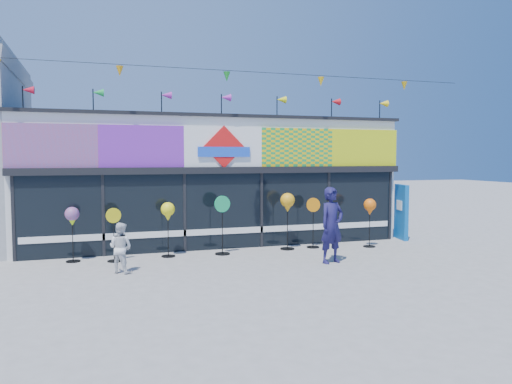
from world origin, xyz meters
name	(u,v)px	position (x,y,z in m)	size (l,w,h in m)	color
ground	(260,274)	(0.00, 0.00, 0.00)	(80.00, 80.00, 0.00)	gray
kite_shop	(206,178)	(0.00, 5.94, 2.05)	(16.00, 5.70, 5.31)	white
blue_sign	(401,212)	(6.20, 3.32, 0.94)	(0.33, 0.94, 1.86)	#0B59A5
spinner_0	(72,218)	(-4.30, 2.85, 1.18)	(0.37, 0.37, 1.47)	black
spinner_1	(114,233)	(-3.26, 2.55, 0.76)	(0.40, 0.37, 1.44)	black
spinner_2	(168,213)	(-1.78, 2.74, 1.23)	(0.39, 0.39, 1.54)	black
spinner_3	(222,223)	(-0.25, 2.60, 0.90)	(0.48, 0.43, 1.69)	black
spinner_4	(288,204)	(1.81, 2.75, 1.37)	(0.43, 0.43, 1.72)	black
spinner_5	(313,221)	(2.67, 2.77, 0.82)	(0.43, 0.39, 1.54)	black
spinner_6	(370,208)	(4.40, 2.34, 1.21)	(0.38, 0.38, 1.51)	black
adult_man	(332,225)	(2.20, 0.58, 1.00)	(0.73, 0.48, 2.00)	#191645
child	(120,248)	(-3.16, 1.15, 0.61)	(0.59, 0.34, 1.22)	white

